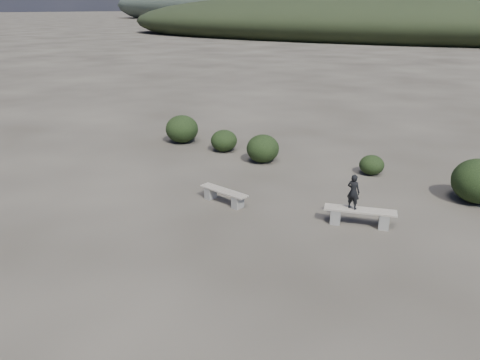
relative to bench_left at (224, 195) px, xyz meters
The scene contains 9 objects.
ground 4.21m from the bench_left, 72.07° to the right, with size 1200.00×1200.00×0.00m, color #2F2B25.
bench_left is the anchor object (origin of this frame).
bench_right 4.22m from the bench_left, ahead, with size 2.03×0.94×0.50m.
seated_person 4.05m from the bench_left, ahead, with size 0.37×0.24×1.02m, color black.
shrub_a 5.73m from the bench_left, 122.25° to the left, with size 1.13×1.13×0.92m, color black.
shrub_b 4.45m from the bench_left, 101.84° to the left, with size 1.30×1.30×1.11m, color black.
shrub_c 6.03m from the bench_left, 57.39° to the left, with size 0.91×0.91×0.72m, color black.
shrub_d 8.01m from the bench_left, 31.32° to the left, with size 1.60×1.60×1.40m, color black.
shrub_f 7.44m from the bench_left, 137.17° to the left, with size 1.48×1.48×1.25m, color black.
Camera 1 is at (6.07, -7.49, 5.81)m, focal length 35.00 mm.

